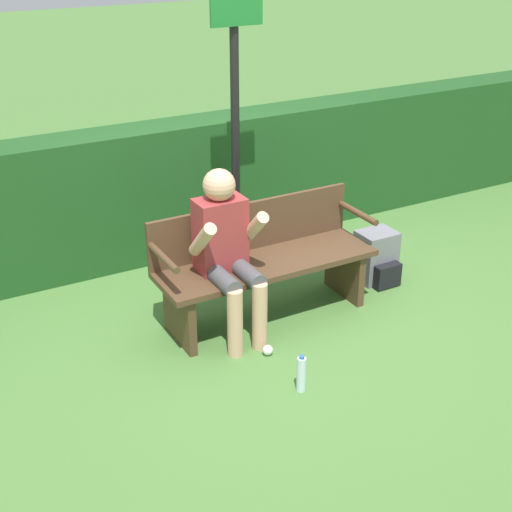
% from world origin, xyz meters
% --- Properties ---
extents(ground_plane, '(40.00, 40.00, 0.00)m').
position_xyz_m(ground_plane, '(0.00, 0.00, 0.00)').
color(ground_plane, '#4C7A38').
extents(hedge_back, '(12.00, 0.42, 1.18)m').
position_xyz_m(hedge_back, '(0.00, 1.47, 0.59)').
color(hedge_back, '#1E4C1E').
rests_on(hedge_back, ground).
extents(park_bench, '(1.68, 0.52, 0.87)m').
position_xyz_m(park_bench, '(0.00, 0.06, 0.45)').
color(park_bench, '#513823').
rests_on(park_bench, ground).
extents(person_seated, '(0.49, 0.57, 1.24)m').
position_xyz_m(person_seated, '(-0.36, -0.05, 0.70)').
color(person_seated, '#993333').
rests_on(person_seated, ground).
extents(backpack, '(0.31, 0.34, 0.44)m').
position_xyz_m(backpack, '(1.11, 0.08, 0.21)').
color(backpack, slate).
rests_on(backpack, ground).
extents(water_bottle, '(0.06, 0.06, 0.27)m').
position_xyz_m(water_bottle, '(-0.27, -0.93, 0.13)').
color(water_bottle, silver).
rests_on(water_bottle, ground).
extents(signpost, '(0.43, 0.09, 2.35)m').
position_xyz_m(signpost, '(0.16, 0.79, 1.36)').
color(signpost, black).
rests_on(signpost, ground).
extents(litter_crumple, '(0.07, 0.07, 0.07)m').
position_xyz_m(litter_crumple, '(-0.26, -0.46, 0.04)').
color(litter_crumple, silver).
rests_on(litter_crumple, ground).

